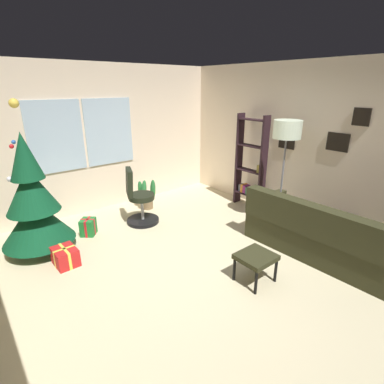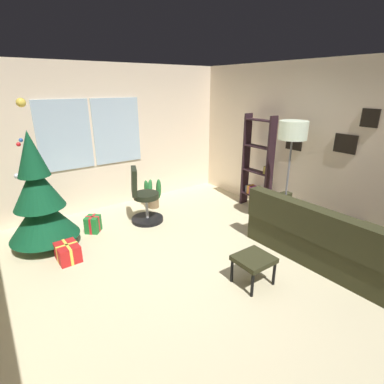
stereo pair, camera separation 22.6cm
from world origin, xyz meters
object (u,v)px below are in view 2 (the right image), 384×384
couch (335,240)px  gift_box_green (93,224)px  office_chair (143,201)px  floor_lamp (292,136)px  footstool (254,261)px  gift_box_red (68,252)px  bookshelf (257,169)px  holiday_tree (39,201)px  potted_plant (152,194)px

couch → gift_box_green: 3.69m
office_chair → floor_lamp: 2.67m
couch → footstool: 1.35m
gift_box_red → bookshelf: size_ratio=0.20×
holiday_tree → gift_box_green: size_ratio=6.90×
couch → gift_box_red: (-3.02, 2.11, -0.17)m
couch → bookshelf: bookshelf is taller
holiday_tree → footstool: bearing=-52.8°
floor_lamp → gift_box_green: bearing=146.6°
holiday_tree → bookshelf: holiday_tree is taller
couch → gift_box_red: bearing=145.1°
couch → holiday_tree: bearing=139.6°
footstool → couch: bearing=-11.3°
footstool → holiday_tree: (-1.85, 2.44, 0.42)m
gift_box_red → potted_plant: (1.84, 0.96, 0.17)m
bookshelf → floor_lamp: bearing=-108.2°
holiday_tree → gift_box_green: 0.93m
gift_box_red → floor_lamp: (3.20, -1.10, 1.44)m
couch → holiday_tree: holiday_tree is taller
gift_box_red → floor_lamp: floor_lamp is taller
gift_box_red → couch: bearing=-34.9°
floor_lamp → footstool: bearing=-153.8°
gift_box_green → potted_plant: 1.32m
gift_box_green → potted_plant: potted_plant is taller
gift_box_green → bookshelf: (2.94, -0.83, 0.66)m
holiday_tree → potted_plant: bearing=10.3°
gift_box_green → floor_lamp: size_ratio=0.17×
potted_plant → floor_lamp: bearing=-56.5°
gift_box_green → office_chair: office_chair is taller
footstool → holiday_tree: 3.10m
floor_lamp → bookshelf: bearing=71.8°
holiday_tree → potted_plant: holiday_tree is taller
bookshelf → couch: bearing=-104.0°
floor_lamp → potted_plant: floor_lamp is taller
holiday_tree → floor_lamp: 3.86m
holiday_tree → bookshelf: bearing=-12.1°
footstool → floor_lamp: floor_lamp is taller
footstool → gift_box_green: footstool is taller
couch → holiday_tree: (-3.18, 2.71, 0.43)m
gift_box_green → potted_plant: size_ratio=0.48×
holiday_tree → bookshelf: (3.66, -0.79, 0.07)m
gift_box_red → gift_box_green: gift_box_green is taller
gift_box_green → floor_lamp: 3.47m
floor_lamp → holiday_tree: bearing=153.2°
footstool → potted_plant: 2.81m
footstool → potted_plant: size_ratio=0.67×
footstool → holiday_tree: bearing=127.2°
couch → floor_lamp: bearing=79.9°
holiday_tree → office_chair: (1.59, -0.09, -0.34)m
couch → gift_box_green: bearing=131.9°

